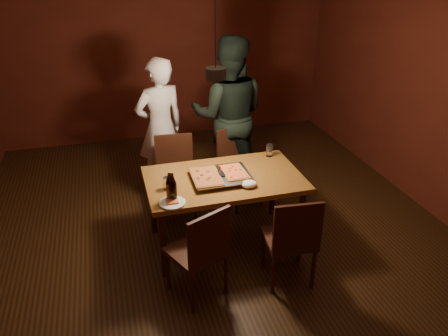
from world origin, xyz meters
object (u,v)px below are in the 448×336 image
object	(u,v)px
chair_far_left	(175,168)
plate_slice	(172,203)
diner_white	(161,128)
chair_near_right	(293,234)
chair_near_left	(202,246)
beer_bottle_b	(173,187)
pendant_lamp	(216,72)
chair_far_right	(237,159)
dining_table	(224,184)
pizza_tray	(221,177)
beer_bottle_a	(170,187)
diner_dark	(229,115)

from	to	relation	value
chair_far_left	plate_slice	distance (m)	1.15
chair_far_left	diner_white	size ratio (longest dim) A/B	0.29
chair_near_right	chair_near_left	bearing A→B (deg)	-177.88
beer_bottle_b	pendant_lamp	size ratio (longest dim) A/B	0.24
diner_white	pendant_lamp	xyz separation A→B (m)	(0.36, -1.21, 0.93)
chair_far_right	chair_near_left	bearing A→B (deg)	46.38
chair_near_right	dining_table	bearing A→B (deg)	122.46
chair_near_left	chair_near_right	world-z (taller)	same
chair_far_right	diner_white	world-z (taller)	diner_white
plate_slice	chair_near_left	bearing A→B (deg)	-65.74
chair_near_right	pizza_tray	xyz separation A→B (m)	(-0.43, 0.74, 0.24)
chair_near_left	beer_bottle_a	bearing A→B (deg)	86.07
chair_near_left	diner_dark	size ratio (longest dim) A/B	0.30
chair_far_right	diner_dark	world-z (taller)	diner_dark
chair_far_left	pizza_tray	world-z (taller)	chair_far_left
chair_near_right	beer_bottle_b	bearing A→B (deg)	158.56
pizza_tray	beer_bottle_a	xyz separation A→B (m)	(-0.53, -0.24, 0.10)
beer_bottle_a	diner_white	world-z (taller)	diner_white
diner_white	pendant_lamp	distance (m)	1.57
beer_bottle_b	plate_slice	distance (m)	0.13
diner_dark	chair_near_right	bearing A→B (deg)	109.36
beer_bottle_a	diner_white	size ratio (longest dim) A/B	0.15
chair_far_right	chair_near_left	size ratio (longest dim) A/B	0.94
plate_slice	diner_dark	distance (m)	1.79
chair_near_right	plate_slice	xyz separation A→B (m)	(-0.96, 0.42, 0.22)
pendant_lamp	chair_far_left	bearing A→B (deg)	112.69
pizza_tray	beer_bottle_a	world-z (taller)	beer_bottle_a
beer_bottle_b	plate_slice	size ratio (longest dim) A/B	1.14
pizza_tray	chair_far_right	bearing A→B (deg)	57.85
dining_table	diner_white	world-z (taller)	diner_white
beer_bottle_a	pizza_tray	bearing A→B (deg)	24.60
plate_slice	chair_near_right	bearing A→B (deg)	-23.80
chair_far_left	chair_near_right	bearing A→B (deg)	121.23
beer_bottle_a	beer_bottle_b	xyz separation A→B (m)	(0.02, -0.02, 0.00)
chair_near_left	plate_slice	bearing A→B (deg)	89.48
chair_near_right	beer_bottle_a	xyz separation A→B (m)	(-0.96, 0.50, 0.34)
chair_near_left	beer_bottle_a	distance (m)	0.59
diner_white	chair_far_left	bearing A→B (deg)	80.94
pizza_tray	plate_slice	distance (m)	0.61
chair_far_right	pizza_tray	xyz separation A→B (m)	(-0.42, -0.81, 0.24)
pizza_tray	diner_dark	world-z (taller)	diner_dark
chair_far_left	chair_near_right	xyz separation A→B (m)	(0.75, -1.53, 0.00)
pizza_tray	diner_white	distance (m)	1.36
chair_near_left	diner_white	world-z (taller)	diner_white
diner_dark	pendant_lamp	world-z (taller)	pendant_lamp
diner_white	plate_slice	bearing A→B (deg)	67.98
pizza_tray	beer_bottle_b	distance (m)	0.58
pizza_tray	beer_bottle_b	bearing A→B (deg)	-157.06
beer_bottle_a	diner_dark	bearing A→B (deg)	56.36
chair_near_right	pizza_tray	distance (m)	0.89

